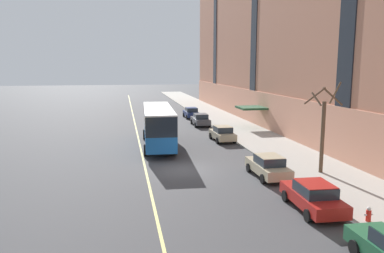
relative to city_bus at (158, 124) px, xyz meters
name	(u,v)px	position (x,y,z in m)	size (l,w,h in m)	color
ground_plane	(183,170)	(0.98, -8.27, -2.15)	(260.00, 260.00, 0.00)	#424244
sidewalk	(289,154)	(10.70, -5.27, -2.08)	(5.89, 160.00, 0.15)	#ADA89E
city_bus	(158,124)	(0.00, 0.00, 0.00)	(3.23, 11.72, 3.73)	#19569E
parked_car_red_0	(313,196)	(6.48, -17.29, -1.37)	(2.15, 4.63, 1.56)	#B21E19
parked_car_darkgray_3	(200,120)	(6.51, 11.75, -1.37)	(2.03, 4.53, 1.56)	#4C4C51
parked_car_navy_4	(191,113)	(6.64, 19.04, -1.37)	(2.01, 4.23, 1.56)	navy
parked_car_champagne_5	(268,166)	(6.44, -11.18, -1.37)	(1.97, 4.47, 1.56)	#BCAD89
parked_car_champagne_6	(222,134)	(6.65, 1.53, -1.37)	(2.04, 4.30, 1.56)	#BCAD89
street_tree_mid_block	(323,128)	(10.39, -11.16, 1.18)	(2.12, 2.16, 6.37)	brown
fire_hydrant	(369,214)	(8.26, -19.38, -1.66)	(0.42, 0.24, 0.72)	red
lane_centerline	(144,161)	(-1.70, -5.27, -2.15)	(0.16, 140.00, 0.01)	#E0D66B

